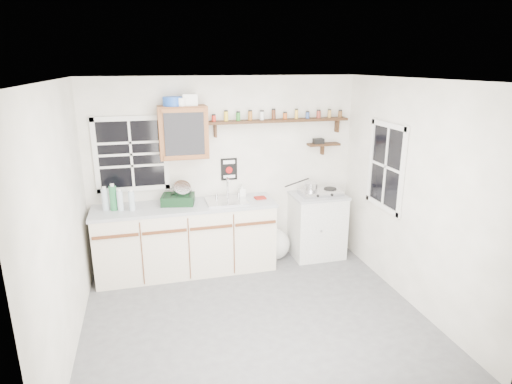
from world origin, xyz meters
TOP-DOWN VIEW (x-y plane):
  - room at (0.00, 0.00)m, footprint 3.64×3.24m
  - main_cabinet at (-0.58, 1.30)m, footprint 2.31×0.63m
  - right_cabinet at (1.25, 1.32)m, footprint 0.73×0.57m
  - sink at (-0.05, 1.30)m, footprint 0.52×0.44m
  - upper_cabinet at (-0.55, 1.44)m, footprint 0.60×0.32m
  - upper_cabinet_clutter at (-0.58, 1.44)m, footprint 0.42×0.24m
  - spice_shelf at (0.72, 1.51)m, footprint 1.91×0.18m
  - secondary_shelf at (1.36, 1.52)m, footprint 0.45×0.16m
  - warning_sign at (0.05, 1.59)m, footprint 0.22×0.02m
  - window_back at (-1.20, 1.59)m, footprint 0.93×0.03m
  - window_right at (1.79, 0.55)m, footprint 0.03×0.78m
  - water_bottles at (-1.41, 1.30)m, footprint 0.39×0.17m
  - dish_rack at (-0.65, 1.36)m, footprint 0.46×0.38m
  - soap_bottle at (0.20, 1.44)m, footprint 0.09×0.09m
  - rag at (0.41, 1.31)m, footprint 0.15×0.13m
  - hotplate at (1.27, 1.31)m, footprint 0.58×0.31m
  - saucepan at (1.12, 1.31)m, footprint 0.40×0.29m
  - trash_bag at (0.65, 1.39)m, footprint 0.42×0.38m

SIDE VIEW (x-z plane):
  - trash_bag at x=0.65m, z-range -0.04..0.45m
  - right_cabinet at x=1.25m, z-range 0.00..0.91m
  - main_cabinet at x=-0.58m, z-range 0.00..0.92m
  - rag at x=0.41m, z-range 0.92..0.94m
  - sink at x=-0.05m, z-range 0.79..1.08m
  - hotplate at x=1.27m, z-range 0.91..0.99m
  - soap_bottle at x=0.20m, z-range 0.92..1.11m
  - dish_rack at x=-0.65m, z-range 0.87..1.17m
  - saucepan at x=1.12m, z-range 0.95..1.13m
  - water_bottles at x=-1.41m, z-range 0.89..1.23m
  - room at x=0.00m, z-range -0.02..2.52m
  - warning_sign at x=0.05m, z-range 1.13..1.43m
  - window_right at x=1.79m, z-range 0.91..1.99m
  - window_back at x=-1.20m, z-range 1.06..2.04m
  - secondary_shelf at x=1.36m, z-range 1.46..1.69m
  - upper_cabinet at x=-0.55m, z-range 1.50..2.15m
  - spice_shelf at x=0.72m, z-range 1.76..2.10m
  - upper_cabinet_clutter at x=-0.58m, z-range 2.14..2.28m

